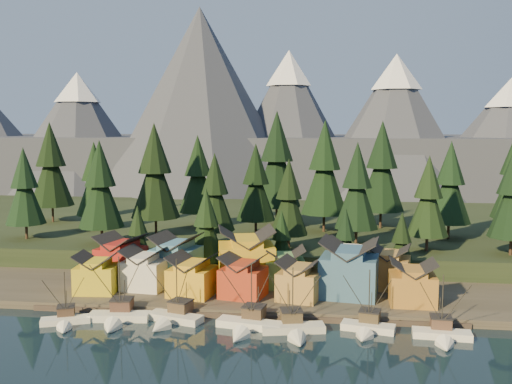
# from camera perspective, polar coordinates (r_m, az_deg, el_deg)

# --- Properties ---
(ground) EXTENTS (500.00, 500.00, 0.00)m
(ground) POSITION_cam_1_polar(r_m,az_deg,el_deg) (92.12, -2.86, -15.56)
(ground) COLOR black
(ground) RESTS_ON ground
(shore_strip) EXTENTS (400.00, 50.00, 1.50)m
(shore_strip) POSITION_cam_1_polar(r_m,az_deg,el_deg) (129.45, 0.32, -8.67)
(shore_strip) COLOR #363127
(shore_strip) RESTS_ON ground
(hillside) EXTENTS (420.00, 100.00, 6.00)m
(hillside) POSITION_cam_1_polar(r_m,az_deg,el_deg) (177.51, 2.31, -3.78)
(hillside) COLOR black
(hillside) RESTS_ON ground
(dock) EXTENTS (80.00, 4.00, 1.00)m
(dock) POSITION_cam_1_polar(r_m,az_deg,el_deg) (107.22, -1.26, -12.05)
(dock) COLOR #463A32
(dock) RESTS_ON ground
(mountain_ridge) EXTENTS (560.00, 190.00, 90.00)m
(mountain_ridge) POSITION_cam_1_polar(r_m,az_deg,el_deg) (298.37, 3.63, 4.81)
(mountain_ridge) COLOR #424655
(mountain_ridge) RESTS_ON ground
(boat_0) EXTENTS (9.10, 9.54, 10.23)m
(boat_0) POSITION_cam_1_polar(r_m,az_deg,el_deg) (107.62, -18.56, -11.51)
(boat_0) COLOR white
(boat_0) RESTS_ON ground
(boat_1) EXTENTS (11.31, 12.12, 12.81)m
(boat_1) POSITION_cam_1_polar(r_m,az_deg,el_deg) (106.32, -13.70, -11.30)
(boat_1) COLOR silver
(boat_1) RESTS_ON ground
(boat_2) EXTENTS (10.82, 11.41, 12.55)m
(boat_2) POSITION_cam_1_polar(r_m,az_deg,el_deg) (104.15, -8.42, -11.56)
(boat_2) COLOR beige
(boat_2) RESTS_ON ground
(boat_3) EXTENTS (12.27, 12.99, 12.55)m
(boat_3) POSITION_cam_1_polar(r_m,az_deg,el_deg) (99.62, -0.84, -12.44)
(boat_3) COLOR silver
(boat_3) RESTS_ON ground
(boat_4) EXTENTS (11.41, 12.02, 12.26)m
(boat_4) POSITION_cam_1_polar(r_m,az_deg,el_deg) (98.05, 3.85, -12.76)
(boat_4) COLOR beige
(boat_4) RESTS_ON ground
(boat_5) EXTENTS (9.67, 10.26, 11.71)m
(boat_5) POSITION_cam_1_polar(r_m,az_deg,el_deg) (100.36, 11.07, -12.38)
(boat_5) COLOR silver
(boat_5) RESTS_ON ground
(boat_6) EXTENTS (9.84, 10.60, 11.64)m
(boat_6) POSITION_cam_1_polar(r_m,az_deg,el_deg) (100.14, 18.19, -12.68)
(boat_6) COLOR white
(boat_6) RESTS_ON ground
(house_front_0) EXTENTS (8.49, 8.09, 7.92)m
(house_front_0) POSITION_cam_1_polar(r_m,az_deg,el_deg) (120.12, -15.63, -7.69)
(house_front_0) COLOR gold
(house_front_0) RESTS_ON shore_strip
(house_front_1) EXTENTS (8.91, 8.61, 8.52)m
(house_front_1) POSITION_cam_1_polar(r_m,az_deg,el_deg) (120.20, -11.10, -7.41)
(house_front_1) COLOR beige
(house_front_1) RESTS_ON shore_strip
(house_front_2) EXTENTS (9.64, 9.69, 8.13)m
(house_front_2) POSITION_cam_1_polar(r_m,az_deg,el_deg) (114.39, -6.40, -8.14)
(house_front_2) COLOR gold
(house_front_2) RESTS_ON shore_strip
(house_front_3) EXTENTS (9.61, 9.31, 8.29)m
(house_front_3) POSITION_cam_1_polar(r_m,az_deg,el_deg) (112.61, -1.30, -8.29)
(house_front_3) COLOR #9A2E17
(house_front_3) RESTS_ON shore_strip
(house_front_4) EXTENTS (9.27, 9.72, 7.82)m
(house_front_4) POSITION_cam_1_polar(r_m,az_deg,el_deg) (111.56, 4.35, -8.59)
(house_front_4) COLOR #A37A3A
(house_front_4) RESTS_ON shore_strip
(house_front_5) EXTENTS (12.14, 11.31, 11.36)m
(house_front_5) POSITION_cam_1_polar(r_m,az_deg,el_deg) (114.01, 9.28, -7.36)
(house_front_5) COLOR #325877
(house_front_5) RESTS_ON shore_strip
(house_front_6) EXTENTS (8.48, 8.03, 8.33)m
(house_front_6) POSITION_cam_1_polar(r_m,az_deg,el_deg) (112.04, 15.38, -8.60)
(house_front_6) COLOR #A06D29
(house_front_6) RESTS_ON shore_strip
(house_back_0) EXTENTS (10.79, 10.52, 9.84)m
(house_back_0) POSITION_cam_1_polar(r_m,az_deg,el_deg) (128.54, -13.36, -6.24)
(house_back_0) COLOR maroon
(house_back_0) RESTS_ON shore_strip
(house_back_1) EXTENTS (10.73, 10.82, 10.25)m
(house_back_1) POSITION_cam_1_polar(r_m,az_deg,el_deg) (124.33, -7.98, -6.46)
(house_back_1) COLOR teal
(house_back_1) RESTS_ON shore_strip
(house_back_2) EXTENTS (13.46, 12.77, 12.03)m
(house_back_2) POSITION_cam_1_polar(r_m,az_deg,el_deg) (121.05, -0.97, -6.29)
(house_back_2) COLOR gold
(house_back_2) RESTS_ON shore_strip
(house_back_3) EXTENTS (9.18, 8.43, 8.29)m
(house_back_3) POSITION_cam_1_polar(r_m,az_deg,el_deg) (119.74, 2.89, -7.41)
(house_back_3) COLOR #558649
(house_back_3) RESTS_ON shore_strip
(house_back_4) EXTENTS (10.89, 10.59, 10.22)m
(house_back_4) POSITION_cam_1_polar(r_m,az_deg,el_deg) (119.52, 9.32, -7.01)
(house_back_4) COLOR beige
(house_back_4) RESTS_ON shore_strip
(house_back_5) EXTENTS (9.45, 9.53, 8.97)m
(house_back_5) POSITION_cam_1_polar(r_m,az_deg,el_deg) (121.42, 13.17, -7.20)
(house_back_5) COLOR #A27639
(house_back_5) RESTS_ON shore_strip
(tree_hill_0) EXTENTS (10.16, 10.16, 23.68)m
(tree_hill_0) POSITION_cam_1_polar(r_m,az_deg,el_deg) (157.25, -22.13, 0.29)
(tree_hill_0) COLOR #332319
(tree_hill_0) RESTS_ON hillside
(tree_hill_1) EXTENTS (10.59, 10.59, 24.67)m
(tree_hill_1) POSITION_cam_1_polar(r_m,az_deg,el_deg) (166.15, -15.82, 1.01)
(tree_hill_1) COLOR #332319
(tree_hill_1) RESTS_ON hillside
(tree_hill_2) EXTENTS (11.00, 11.00, 25.63)m
(tree_hill_2) POSITION_cam_1_polar(r_m,az_deg,el_deg) (143.89, -15.29, 0.44)
(tree_hill_2) COLOR #332319
(tree_hill_2) RESTS_ON hillside
(tree_hill_3) EXTENTS (12.81, 12.81, 29.85)m
(tree_hill_3) POSITION_cam_1_polar(r_m,az_deg,el_deg) (151.48, -10.07, 1.73)
(tree_hill_3) COLOR #332319
(tree_hill_3) RESTS_ON hillside
(tree_hill_4) EXTENTS (11.39, 11.39, 26.54)m
(tree_hill_4) POSITION_cam_1_polar(r_m,az_deg,el_deg) (163.95, -5.82, 1.52)
(tree_hill_4) COLOR #332319
(tree_hill_4) RESTS_ON hillside
(tree_hill_5) EXTENTS (9.67, 9.67, 22.53)m
(tree_hill_5) POSITION_cam_1_polar(r_m,az_deg,el_deg) (137.74, -4.13, -0.32)
(tree_hill_5) COLOR #332319
(tree_hill_5) RESTS_ON hillside
(tree_hill_6) EXTENTS (10.50, 10.50, 24.45)m
(tree_hill_6) POSITION_cam_1_polar(r_m,az_deg,el_deg) (151.03, -0.02, 0.69)
(tree_hill_6) COLOR #332319
(tree_hill_6) RESTS_ON hillside
(tree_hill_7) EXTENTS (9.21, 9.21, 21.46)m
(tree_hill_7) POSITION_cam_1_polar(r_m,az_deg,el_deg) (133.41, 3.30, -0.79)
(tree_hill_7) COLOR #332319
(tree_hill_7) RESTS_ON hillside
(tree_hill_8) EXTENTS (13.17, 13.17, 30.69)m
(tree_hill_8) POSITION_cam_1_polar(r_m,az_deg,el_deg) (156.47, 6.87, 2.10)
(tree_hill_8) COLOR #332319
(tree_hill_8) RESTS_ON hillside
(tree_hill_9) EXTENTS (10.81, 10.81, 25.19)m
(tree_hill_9) POSITION_cam_1_polar(r_m,az_deg,el_deg) (139.96, 10.06, 0.30)
(tree_hill_9) COLOR #332319
(tree_hill_9) RESTS_ON hillside
(tree_hill_10) EXTENTS (13.14, 13.14, 30.60)m
(tree_hill_10) POSITION_cam_1_polar(r_m,az_deg,el_deg) (165.09, 12.46, 2.21)
(tree_hill_10) COLOR #332319
(tree_hill_10) RESTS_ON hillside
(tree_hill_11) EXTENTS (9.57, 9.57, 22.30)m
(tree_hill_11) POSITION_cam_1_polar(r_m,az_deg,el_deg) (136.90, 16.85, -0.68)
(tree_hill_11) COLOR #332319
(tree_hill_11) RESTS_ON hillside
(tree_hill_12) EXTENTS (10.83, 10.83, 25.24)m
(tree_hill_12) POSITION_cam_1_polar(r_m,az_deg,el_deg) (153.83, 18.84, 0.61)
(tree_hill_12) COLOR #332319
(tree_hill_12) RESTS_ON hillside
(tree_hill_15) EXTENTS (14.38, 14.38, 33.50)m
(tree_hill_15) POSITION_cam_1_polar(r_m,az_deg,el_deg) (167.04, 2.09, 2.95)
(tree_hill_15) COLOR #332319
(tree_hill_15) RESTS_ON hillside
(tree_hill_16) EXTENTS (13.03, 13.03, 30.34)m
(tree_hill_16) POSITION_cam_1_polar(r_m,az_deg,el_deg) (182.59, -19.82, 2.32)
(tree_hill_16) COLOR #332319
(tree_hill_16) RESTS_ON hillside
(tree_shore_0) EXTENTS (6.63, 6.63, 15.45)m
(tree_shore_0) POSITION_cam_1_polar(r_m,az_deg,el_deg) (133.66, -11.72, -4.28)
(tree_shore_0) COLOR #332319
(tree_shore_0) RESTS_ON shore_strip
(tree_shore_1) EXTENTS (8.47, 8.47, 19.74)m
(tree_shore_1) POSITION_cam_1_polar(r_m,az_deg,el_deg) (128.93, -4.99, -3.50)
(tree_shore_1) COLOR #332319
(tree_shore_1) RESTS_ON shore_strip
(tree_shore_2) EXTENTS (6.40, 6.40, 14.91)m
(tree_shore_2) POSITION_cam_1_polar(r_m,az_deg,el_deg) (126.91, 2.57, -4.86)
(tree_shore_2) COLOR #332319
(tree_shore_2) RESTS_ON shore_strip
(tree_shore_3) EXTENTS (6.73, 6.73, 15.68)m
(tree_shore_3) POSITION_cam_1_polar(r_m,az_deg,el_deg) (126.46, 8.92, -4.78)
(tree_shore_3) COLOR #332319
(tree_shore_3) RESTS_ON shore_strip
(tree_shore_4) EXTENTS (6.45, 6.45, 15.03)m
(tree_shore_4) POSITION_cam_1_polar(r_m,az_deg,el_deg) (127.44, 14.34, -4.98)
(tree_shore_4) COLOR #332319
(tree_shore_4) RESTS_ON shore_strip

